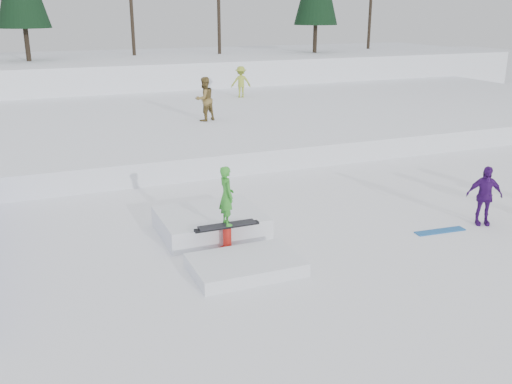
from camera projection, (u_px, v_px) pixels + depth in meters
name	position (u px, v px, depth m)	size (l,w,h in m)	color
ground	(269.00, 266.00, 12.95)	(120.00, 120.00, 0.00)	white
snow_berm	(93.00, 75.00, 38.96)	(60.00, 14.00, 2.40)	white
snow_midrise	(133.00, 123.00, 26.90)	(50.00, 18.00, 0.80)	white
walker_olive	(205.00, 99.00, 25.06)	(0.94, 0.73, 1.93)	brown
walker_ygreen	(241.00, 82.00, 31.75)	(1.11, 0.64, 1.71)	#98AA33
spectator_purple	(484.00, 196.00, 15.20)	(0.95, 0.40, 1.62)	#3F1168
loose_board_teal	(440.00, 231.00, 14.91)	(1.40, 0.28, 0.03)	#1C5798
jib_rail_feature	(219.00, 231.00, 14.15)	(2.60, 4.40, 2.11)	white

